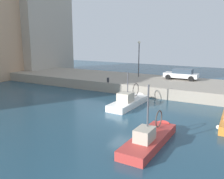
{
  "coord_description": "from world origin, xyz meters",
  "views": [
    {
      "loc": [
        -17.68,
        -8.64,
        6.45
      ],
      "look_at": [
        3.87,
        3.49,
        1.2
      ],
      "focal_mm": 39.23,
      "sensor_mm": 36.0,
      "label": 1
    }
  ],
  "objects_px": {
    "parked_car_white": "(182,74)",
    "quay_streetlamp": "(139,53)",
    "fishing_boat_white": "(130,104)",
    "fishing_boat_red": "(151,141)",
    "mooring_bollard_mid": "(108,80)"
  },
  "relations": [
    {
      "from": "quay_streetlamp",
      "to": "fishing_boat_white",
      "type": "bearing_deg",
      "value": -161.02
    },
    {
      "from": "fishing_boat_white",
      "to": "parked_car_white",
      "type": "height_order",
      "value": "fishing_boat_white"
    },
    {
      "from": "parked_car_white",
      "to": "mooring_bollard_mid",
      "type": "distance_m",
      "value": 9.61
    },
    {
      "from": "mooring_bollard_mid",
      "to": "fishing_boat_red",
      "type": "bearing_deg",
      "value": -139.18
    },
    {
      "from": "parked_car_white",
      "to": "quay_streetlamp",
      "type": "distance_m",
      "value": 6.25
    },
    {
      "from": "quay_streetlamp",
      "to": "mooring_bollard_mid",
      "type": "bearing_deg",
      "value": 164.78
    },
    {
      "from": "fishing_boat_white",
      "to": "fishing_boat_red",
      "type": "bearing_deg",
      "value": -145.96
    },
    {
      "from": "parked_car_white",
      "to": "quay_streetlamp",
      "type": "height_order",
      "value": "quay_streetlamp"
    },
    {
      "from": "fishing_boat_white",
      "to": "quay_streetlamp",
      "type": "xyz_separation_m",
      "value": [
        9.73,
        3.35,
        4.32
      ]
    },
    {
      "from": "fishing_boat_red",
      "to": "quay_streetlamp",
      "type": "relative_size",
      "value": 1.36
    },
    {
      "from": "fishing_boat_red",
      "to": "quay_streetlamp",
      "type": "xyz_separation_m",
      "value": [
        16.95,
        8.22,
        4.35
      ]
    },
    {
      "from": "fishing_boat_red",
      "to": "fishing_boat_white",
      "type": "bearing_deg",
      "value": 34.04
    },
    {
      "from": "mooring_bollard_mid",
      "to": "quay_streetlamp",
      "type": "distance_m",
      "value": 6.57
    },
    {
      "from": "fishing_boat_red",
      "to": "parked_car_white",
      "type": "bearing_deg",
      "value": 8.27
    },
    {
      "from": "mooring_bollard_mid",
      "to": "quay_streetlamp",
      "type": "bearing_deg",
      "value": -15.22
    }
  ]
}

